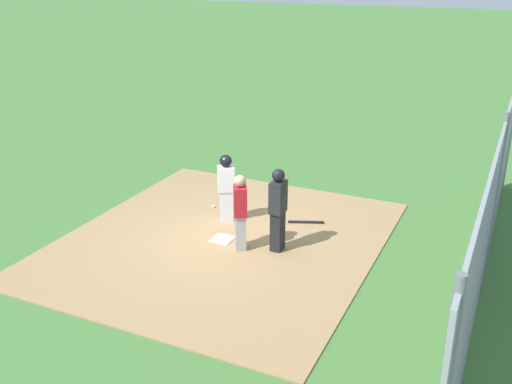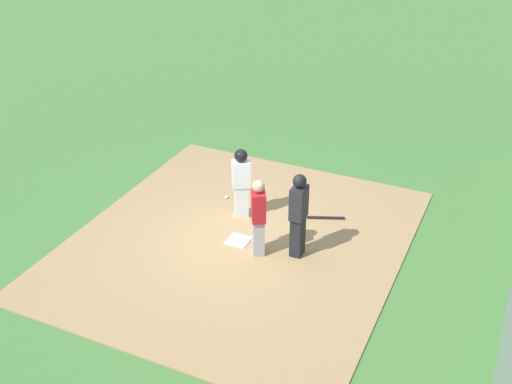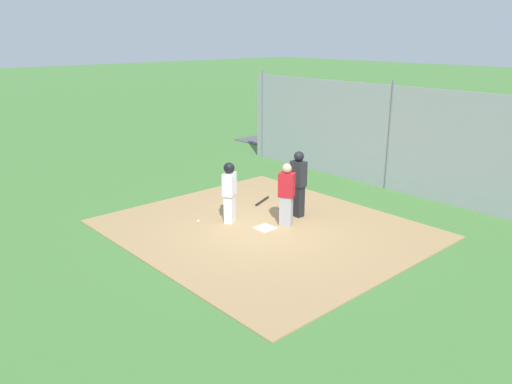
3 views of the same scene
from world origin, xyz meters
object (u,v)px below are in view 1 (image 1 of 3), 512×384
home_plate (222,239)px  baseball_bat (306,222)px  umpire (278,208)px  runner (226,184)px  baseball (214,206)px  catcher (240,211)px

home_plate → baseball_bat: (1.54, -1.33, 0.02)m
umpire → baseball_bat: size_ratio=2.17×
runner → baseball_bat: size_ratio=1.95×
runner → baseball: 1.18m
home_plate → baseball_bat: baseball_bat is taller
home_plate → umpire: 1.55m
catcher → baseball: (1.64, 1.54, -0.80)m
baseball_bat → umpire: bearing=-115.4°
home_plate → baseball: baseball is taller
home_plate → umpire: umpire is taller
catcher → baseball: 2.39m
home_plate → catcher: bearing=-110.7°
baseball → catcher: bearing=-136.8°
home_plate → umpire: (0.07, -1.25, 0.92)m
runner → baseball: size_ratio=21.31×
baseball_bat → home_plate: bearing=-153.0°
home_plate → runner: runner is taller
baseball → home_plate: bearing=-145.0°
catcher → runner: size_ratio=1.02×
runner → baseball_bat: runner is taller
umpire → baseball_bat: (1.47, -0.08, -0.90)m
catcher → umpire: (0.27, -0.71, 0.09)m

